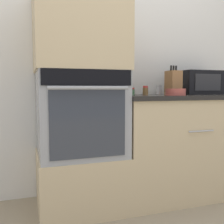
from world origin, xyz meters
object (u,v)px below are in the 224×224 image
at_px(bowl, 175,92).
at_px(condiment_jar_far, 159,90).
at_px(microwave, 201,83).
at_px(wall_oven, 80,113).
at_px(condiment_jar_mid, 132,91).
at_px(condiment_jar_near, 145,90).
at_px(knife_block, 173,83).

relative_size(bowl, condiment_jar_far, 1.89).
distance_m(microwave, condiment_jar_far, 0.40).
bearing_deg(condiment_jar_far, bowl, -100.80).
distance_m(wall_oven, condiment_jar_mid, 0.50).
relative_size(condiment_jar_mid, condiment_jar_far, 0.73).
bearing_deg(condiment_jar_near, bowl, -56.85).
xyz_separation_m(microwave, condiment_jar_far, (-0.37, 0.13, -0.07)).
relative_size(condiment_jar_near, condiment_jar_mid, 1.25).
xyz_separation_m(knife_block, condiment_jar_mid, (-0.37, 0.04, -0.08)).
bearing_deg(microwave, condiment_jar_near, -174.53).
bearing_deg(bowl, microwave, 32.62).
distance_m(microwave, condiment_jar_mid, 0.72).
relative_size(wall_oven, microwave, 1.47).
relative_size(microwave, knife_block, 1.72).
bearing_deg(condiment_jar_mid, wall_oven, -170.87).
distance_m(wall_oven, knife_block, 0.87).
xyz_separation_m(wall_oven, knife_block, (0.84, 0.03, 0.24)).
height_order(wall_oven, bowl, wall_oven).
distance_m(knife_block, condiment_jar_near, 0.27).
height_order(microwave, condiment_jar_far, microwave).
bearing_deg(knife_block, condiment_jar_mid, 173.64).
relative_size(wall_oven, bowl, 4.03).
xyz_separation_m(bowl, condiment_jar_far, (0.08, 0.42, 0.01)).
bearing_deg(wall_oven, condiment_jar_far, 16.45).
distance_m(knife_block, condiment_jar_mid, 0.38).
bearing_deg(knife_block, condiment_jar_near, 175.50).
bearing_deg(bowl, wall_oven, 166.40).
bearing_deg(condiment_jar_far, knife_block, -82.50).
bearing_deg(condiment_jar_mid, condiment_jar_near, -10.53).
xyz_separation_m(wall_oven, condiment_jar_mid, (0.47, 0.07, 0.16)).
distance_m(microwave, bowl, 0.54).
relative_size(microwave, bowl, 2.75).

